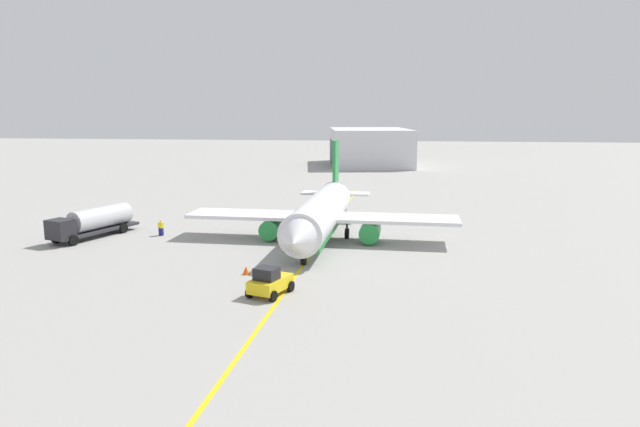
# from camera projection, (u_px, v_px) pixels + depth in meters

# --- Properties ---
(ground_plane) EXTENTS (400.00, 400.00, 0.00)m
(ground_plane) POSITION_uv_depth(u_px,v_px,m) (320.00, 242.00, 60.07)
(ground_plane) COLOR #9E9B96
(airplane) EXTENTS (28.76, 28.62, 9.94)m
(airplane) POSITION_uv_depth(u_px,v_px,m) (321.00, 215.00, 60.01)
(airplane) COLOR white
(airplane) RESTS_ON ground
(fuel_tanker) EXTENTS (10.92, 5.76, 3.15)m
(fuel_tanker) POSITION_uv_depth(u_px,v_px,m) (93.00, 221.00, 61.97)
(fuel_tanker) COLOR #2D2D33
(fuel_tanker) RESTS_ON ground
(pushback_tug) EXTENTS (4.04, 3.25, 2.20)m
(pushback_tug) POSITION_uv_depth(u_px,v_px,m) (270.00, 282.00, 42.64)
(pushback_tug) COLOR yellow
(pushback_tug) RESTS_ON ground
(refueling_worker) EXTENTS (0.51, 0.61, 1.71)m
(refueling_worker) POSITION_uv_depth(u_px,v_px,m) (161.00, 228.00, 62.91)
(refueling_worker) COLOR navy
(refueling_worker) RESTS_ON ground
(safety_cone_nose) EXTENTS (0.63, 0.63, 0.70)m
(safety_cone_nose) POSITION_uv_depth(u_px,v_px,m) (246.00, 270.00, 48.08)
(safety_cone_nose) COLOR #F2590F
(safety_cone_nose) RESTS_ON ground
(distant_hangar) EXTENTS (30.56, 22.73, 8.96)m
(distant_hangar) POSITION_uv_depth(u_px,v_px,m) (369.00, 147.00, 142.97)
(distant_hangar) COLOR silver
(distant_hangar) RESTS_ON ground
(taxi_line_marking) EXTENTS (78.45, 2.33, 0.01)m
(taxi_line_marking) POSITION_uv_depth(u_px,v_px,m) (320.00, 242.00, 60.07)
(taxi_line_marking) COLOR yellow
(taxi_line_marking) RESTS_ON ground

